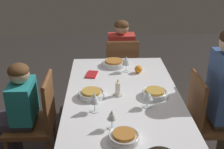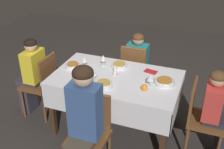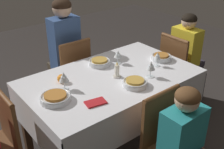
{
  "view_description": "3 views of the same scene",
  "coord_description": "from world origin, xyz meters",
  "px_view_note": "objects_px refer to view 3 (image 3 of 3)",
  "views": [
    {
      "loc": [
        -1.95,
        0.16,
        1.83
      ],
      "look_at": [
        0.03,
        0.08,
        0.9
      ],
      "focal_mm": 45.0,
      "sensor_mm": 36.0,
      "label": 1
    },
    {
      "loc": [
        0.97,
        -2.69,
        2.36
      ],
      "look_at": [
        -0.01,
        -0.1,
        0.83
      ],
      "focal_mm": 45.0,
      "sensor_mm": 36.0,
      "label": 2
    },
    {
      "loc": [
        1.33,
        1.66,
        1.88
      ],
      "look_at": [
        0.06,
        0.09,
        0.82
      ],
      "focal_mm": 45.0,
      "sensor_mm": 36.0,
      "label": 3
    }
  ],
  "objects_px": {
    "dining_table": "(111,86)",
    "chair_south": "(71,72)",
    "bowl_south": "(100,62)",
    "wine_glass_east": "(64,77)",
    "person_child_yellow": "(188,56)",
    "wine_glass_north": "(151,66)",
    "napkin_red_folded": "(96,102)",
    "wine_glass_south": "(118,54)",
    "person_adult_denim": "(63,49)",
    "candle_centerpiece": "(117,72)",
    "wine_glass_west": "(158,56)",
    "chair_west": "(178,67)",
    "bowl_north": "(135,83)",
    "bowl_west": "(161,57)",
    "chair_north": "(169,144)",
    "bowl_east": "(55,98)",
    "orange_fruit": "(61,79)"
  },
  "relations": [
    {
      "from": "chair_south",
      "to": "bowl_west",
      "type": "distance_m",
      "value": 0.98
    },
    {
      "from": "bowl_west",
      "to": "wine_glass_north",
      "type": "distance_m",
      "value": 0.39
    },
    {
      "from": "bowl_south",
      "to": "chair_south",
      "type": "bearing_deg",
      "value": -84.9
    },
    {
      "from": "bowl_south",
      "to": "wine_glass_east",
      "type": "relative_size",
      "value": 1.36
    },
    {
      "from": "wine_glass_east",
      "to": "wine_glass_north",
      "type": "xyz_separation_m",
      "value": [
        -0.67,
        0.28,
        -0.0
      ]
    },
    {
      "from": "chair_west",
      "to": "napkin_red_folded",
      "type": "distance_m",
      "value": 1.41
    },
    {
      "from": "person_child_yellow",
      "to": "bowl_north",
      "type": "xyz_separation_m",
      "value": [
        1.11,
        0.31,
        0.18
      ]
    },
    {
      "from": "chair_north",
      "to": "candle_centerpiece",
      "type": "relative_size",
      "value": 6.5
    },
    {
      "from": "bowl_north",
      "to": "dining_table",
      "type": "bearing_deg",
      "value": -79.27
    },
    {
      "from": "person_child_yellow",
      "to": "wine_glass_north",
      "type": "bearing_deg",
      "value": 107.27
    },
    {
      "from": "bowl_west",
      "to": "bowl_south",
      "type": "bearing_deg",
      "value": -27.94
    },
    {
      "from": "chair_south",
      "to": "wine_glass_north",
      "type": "xyz_separation_m",
      "value": [
        -0.24,
        0.93,
        0.35
      ]
    },
    {
      "from": "person_child_yellow",
      "to": "bowl_north",
      "type": "distance_m",
      "value": 1.17
    },
    {
      "from": "person_child_yellow",
      "to": "orange_fruit",
      "type": "relative_size",
      "value": 15.62
    },
    {
      "from": "person_child_yellow",
      "to": "candle_centerpiece",
      "type": "distance_m",
      "value": 1.15
    },
    {
      "from": "chair_south",
      "to": "wine_glass_east",
      "type": "relative_size",
      "value": 6.01
    },
    {
      "from": "chair_west",
      "to": "bowl_south",
      "type": "xyz_separation_m",
      "value": [
        0.95,
        -0.18,
        0.28
      ]
    },
    {
      "from": "person_child_yellow",
      "to": "orange_fruit",
      "type": "xyz_separation_m",
      "value": [
        1.54,
        -0.11,
        0.19
      ]
    },
    {
      "from": "person_adult_denim",
      "to": "wine_glass_north",
      "type": "xyz_separation_m",
      "value": [
        -0.24,
        1.07,
        0.13
      ]
    },
    {
      "from": "chair_west",
      "to": "bowl_south",
      "type": "relative_size",
      "value": 4.41
    },
    {
      "from": "person_adult_denim",
      "to": "person_child_yellow",
      "type": "bearing_deg",
      "value": 145.49
    },
    {
      "from": "wine_glass_west",
      "to": "bowl_north",
      "type": "height_order",
      "value": "wine_glass_west"
    },
    {
      "from": "wine_glass_west",
      "to": "orange_fruit",
      "type": "height_order",
      "value": "wine_glass_west"
    },
    {
      "from": "napkin_red_folded",
      "to": "orange_fruit",
      "type": "bearing_deg",
      "value": -85.32
    },
    {
      "from": "person_adult_denim",
      "to": "bowl_east",
      "type": "xyz_separation_m",
      "value": [
        0.58,
        0.89,
        0.06
      ]
    },
    {
      "from": "person_adult_denim",
      "to": "chair_west",
      "type": "bearing_deg",
      "value": 141.54
    },
    {
      "from": "chair_west",
      "to": "bowl_north",
      "type": "distance_m",
      "value": 1.04
    },
    {
      "from": "candle_centerpiece",
      "to": "wine_glass_south",
      "type": "bearing_deg",
      "value": -131.37
    },
    {
      "from": "chair_west",
      "to": "person_child_yellow",
      "type": "relative_size",
      "value": 0.81
    },
    {
      "from": "candle_centerpiece",
      "to": "napkin_red_folded",
      "type": "xyz_separation_m",
      "value": [
        0.38,
        0.21,
        -0.04
      ]
    },
    {
      "from": "person_adult_denim",
      "to": "wine_glass_west",
      "type": "bearing_deg",
      "value": 114.74
    },
    {
      "from": "wine_glass_south",
      "to": "candle_centerpiece",
      "type": "distance_m",
      "value": 0.27
    },
    {
      "from": "dining_table",
      "to": "chair_south",
      "type": "distance_m",
      "value": 0.72
    },
    {
      "from": "dining_table",
      "to": "napkin_red_folded",
      "type": "distance_m",
      "value": 0.45
    },
    {
      "from": "chair_north",
      "to": "bowl_east",
      "type": "xyz_separation_m",
      "value": [
        0.53,
        -0.66,
        0.28
      ]
    },
    {
      "from": "wine_glass_south",
      "to": "bowl_north",
      "type": "height_order",
      "value": "wine_glass_south"
    },
    {
      "from": "bowl_north",
      "to": "wine_glass_east",
      "type": "bearing_deg",
      "value": -33.43
    },
    {
      "from": "dining_table",
      "to": "bowl_south",
      "type": "relative_size",
      "value": 7.4
    },
    {
      "from": "wine_glass_west",
      "to": "person_adult_denim",
      "type": "bearing_deg",
      "value": -65.26
    },
    {
      "from": "dining_table",
      "to": "bowl_east",
      "type": "distance_m",
      "value": 0.58
    },
    {
      "from": "chair_west",
      "to": "bowl_west",
      "type": "relative_size",
      "value": 4.66
    },
    {
      "from": "napkin_red_folded",
      "to": "wine_glass_south",
      "type": "bearing_deg",
      "value": -143.21
    },
    {
      "from": "person_adult_denim",
      "to": "wine_glass_east",
      "type": "height_order",
      "value": "person_adult_denim"
    },
    {
      "from": "wine_glass_west",
      "to": "chair_west",
      "type": "bearing_deg",
      "value": -162.99
    },
    {
      "from": "bowl_west",
      "to": "bowl_east",
      "type": "bearing_deg",
      "value": 0.39
    },
    {
      "from": "chair_west",
      "to": "wine_glass_east",
      "type": "relative_size",
      "value": 6.01
    },
    {
      "from": "dining_table",
      "to": "chair_north",
      "type": "bearing_deg",
      "value": 87.62
    },
    {
      "from": "bowl_north",
      "to": "wine_glass_north",
      "type": "xyz_separation_m",
      "value": [
        -0.2,
        -0.03,
        0.07
      ]
    },
    {
      "from": "bowl_north",
      "to": "chair_west",
      "type": "bearing_deg",
      "value": -162.0
    },
    {
      "from": "wine_glass_east",
      "to": "orange_fruit",
      "type": "xyz_separation_m",
      "value": [
        -0.04,
        -0.11,
        -0.07
      ]
    }
  ]
}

